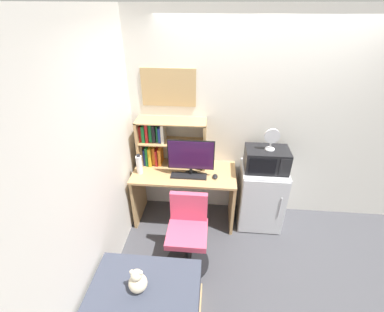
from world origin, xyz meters
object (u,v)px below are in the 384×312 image
object	(u,v)px
monitor	(191,157)
computer_mouse	(215,176)
microwave	(266,159)
bed	(145,310)
wall_corkboard	(169,87)
desk_fan	(272,138)
hutch_bookshelf	(161,141)
mini_fridge	(260,196)
keyboard	(189,176)
water_bottle	(139,164)
teddy_bear	(138,281)
desk_chair	(188,236)

from	to	relation	value
monitor	computer_mouse	world-z (taller)	monitor
monitor	microwave	world-z (taller)	monitor
bed	wall_corkboard	distance (m)	2.29
monitor	desk_fan	distance (m)	0.95
hutch_bookshelf	wall_corkboard	xyz separation A→B (m)	(0.11, 0.11, 0.65)
monitor	mini_fridge	xyz separation A→B (m)	(0.90, 0.09, -0.60)
bed	microwave	bearing A→B (deg)	51.50
mini_fridge	computer_mouse	bearing A→B (deg)	-168.73
hutch_bookshelf	desk_fan	bearing A→B (deg)	-6.71
computer_mouse	bed	world-z (taller)	computer_mouse
desk_fan	keyboard	bearing A→B (deg)	-172.47
hutch_bookshelf	bed	xyz separation A→B (m)	(0.13, -1.62, -0.84)
keyboard	microwave	distance (m)	0.95
hutch_bookshelf	keyboard	world-z (taller)	hutch_bookshelf
microwave	wall_corkboard	distance (m)	1.44
monitor	wall_corkboard	xyz separation A→B (m)	(-0.29, 0.36, 0.71)
monitor	hutch_bookshelf	bearing A→B (deg)	149.26
water_bottle	teddy_bear	bearing A→B (deg)	-76.77
water_bottle	teddy_bear	world-z (taller)	water_bottle
keyboard	wall_corkboard	distance (m)	1.08
bed	teddy_bear	size ratio (longest dim) A/B	4.07
computer_mouse	microwave	world-z (taller)	microwave
mini_fridge	teddy_bear	bearing A→B (deg)	-130.11
desk_chair	bed	bearing A→B (deg)	-111.62
computer_mouse	wall_corkboard	size ratio (longest dim) A/B	0.15
computer_mouse	bed	size ratio (longest dim) A/B	0.10
monitor	bed	size ratio (longest dim) A/B	0.57
microwave	teddy_bear	distance (m)	1.92
mini_fridge	microwave	world-z (taller)	microwave
desk_fan	mini_fridge	bearing A→B (deg)	170.96
hutch_bookshelf	water_bottle	distance (m)	0.39
keyboard	water_bottle	world-z (taller)	water_bottle
microwave	wall_corkboard	xyz separation A→B (m)	(-1.19, 0.26, 0.76)
hutch_bookshelf	desk_fan	world-z (taller)	desk_fan
hutch_bookshelf	microwave	world-z (taller)	hutch_bookshelf
computer_mouse	desk_chair	xyz separation A→B (m)	(-0.27, -0.60, -0.39)
hutch_bookshelf	keyboard	bearing A→B (deg)	-36.02
keyboard	monitor	bearing A→B (deg)	58.60
water_bottle	microwave	distance (m)	1.53
desk_fan	teddy_bear	bearing A→B (deg)	-130.57
keyboard	desk_chair	size ratio (longest dim) A/B	0.50
mini_fridge	desk_chair	bearing A→B (deg)	-140.62
hutch_bookshelf	computer_mouse	xyz separation A→B (m)	(0.70, -0.27, -0.30)
hutch_bookshelf	monitor	size ratio (longest dim) A/B	1.54
monitor	computer_mouse	distance (m)	0.39
monitor	water_bottle	size ratio (longest dim) A/B	2.13
water_bottle	desk_chair	world-z (taller)	water_bottle
hutch_bookshelf	monitor	xyz separation A→B (m)	(0.41, -0.24, -0.06)
microwave	teddy_bear	size ratio (longest dim) A/B	2.12
water_bottle	microwave	world-z (taller)	microwave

